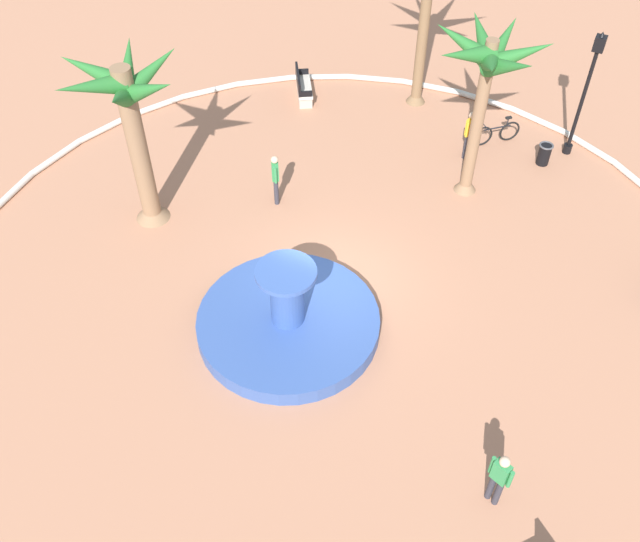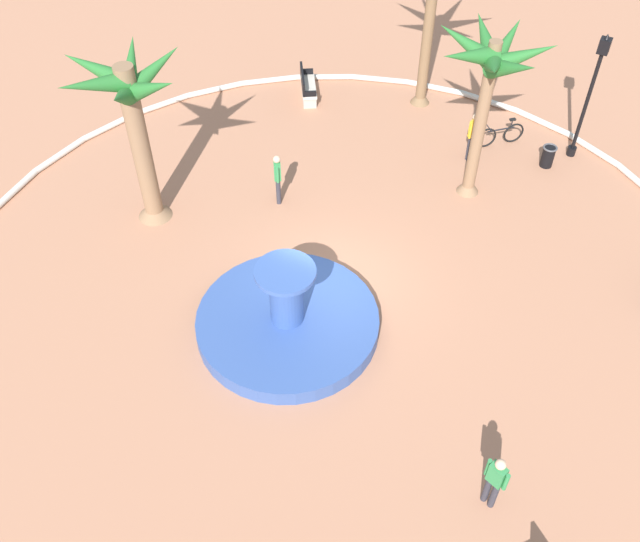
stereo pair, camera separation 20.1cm
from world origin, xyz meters
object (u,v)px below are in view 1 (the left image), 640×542
fountain (288,321)px  palm_tree_near_fountain (129,114)px  person_cyclist_photo (499,477)px  bench_southwest (303,89)px  palm_tree_mid_plaza (487,69)px  bicycle_red_frame (496,133)px  person_pedestrian_stroll (275,177)px  person_cyclist_helmet (469,132)px  lamppost (587,86)px  trash_bin (544,154)px

fountain → palm_tree_near_fountain: size_ratio=0.89×
person_cyclist_photo → bench_southwest: bearing=-48.6°
palm_tree_mid_plaza → bicycle_red_frame: 4.72m
person_pedestrian_stroll → person_cyclist_helmet: bearing=-133.2°
person_cyclist_helmet → bicycle_red_frame: bearing=-118.6°
palm_tree_near_fountain → lamppost: bearing=-139.9°
fountain → trash_bin: size_ratio=6.35×
bench_southwest → trash_bin: bench_southwest is taller
person_cyclist_photo → person_pedestrian_stroll: 10.82m
person_pedestrian_stroll → bicycle_red_frame: bearing=-130.8°
bench_southwest → trash_bin: bearing=179.7°
bicycle_red_frame → bench_southwest: bearing=3.0°
person_cyclist_helmet → palm_tree_near_fountain: bearing=43.4°
palm_tree_near_fountain → trash_bin: 12.88m
fountain → palm_tree_near_fountain: 6.85m
palm_tree_near_fountain → person_cyclist_photo: size_ratio=3.10×
person_cyclist_photo → fountain: bearing=-20.1°
lamppost → person_cyclist_photo: lamppost is taller
bicycle_red_frame → person_cyclist_helmet: bearing=61.4°
fountain → person_cyclist_photo: 6.41m
trash_bin → person_cyclist_helmet: size_ratio=0.43×
person_cyclist_helmet → person_pedestrian_stroll: person_pedestrian_stroll is taller
lamppost → person_cyclist_photo: size_ratio=2.53×
lamppost → palm_tree_near_fountain: bearing=40.1°
fountain → person_cyclist_helmet: (-1.76, -9.01, 0.63)m
person_cyclist_photo → lamppost: bearing=-84.3°
trash_bin → person_pedestrian_stroll: person_pedestrian_stroll is taller
trash_bin → person_cyclist_helmet: bearing=17.7°
palm_tree_mid_plaza → lamppost: palm_tree_mid_plaza is taller
lamppost → person_pedestrian_stroll: 9.91m
bicycle_red_frame → person_cyclist_photo: 12.90m
palm_tree_near_fountain → trash_bin: size_ratio=7.13×
fountain → palm_tree_mid_plaza: bearing=-107.2°
bench_southwest → person_cyclist_helmet: (-6.38, 0.80, 0.60)m
person_cyclist_photo → person_pedestrian_stroll: bearing=-36.7°
fountain → lamppost: 11.90m
fountain → palm_tree_near_fountain: (5.66, -2.00, 3.30)m
fountain → person_cyclist_helmet: fountain is taller
trash_bin → lamppost: bearing=-121.3°
palm_tree_mid_plaza → lamppost: (-2.41, -3.37, -1.68)m
bench_southwest → person_pedestrian_stroll: (-1.93, 5.54, 0.60)m
palm_tree_near_fountain → lamppost: (-10.35, -8.72, -1.12)m
bicycle_red_frame → person_cyclist_helmet: 1.45m
lamppost → person_cyclist_helmet: (2.93, 1.70, -1.54)m
person_pedestrian_stroll → palm_tree_near_fountain: bearing=37.4°
bench_southwest → person_pedestrian_stroll: bearing=109.2°
bicycle_red_frame → person_cyclist_helmet: (0.64, 1.17, 0.56)m
palm_tree_near_fountain → bicycle_red_frame: bearing=-134.6°
trash_bin → person_cyclist_helmet: (2.35, 0.75, 0.56)m
person_cyclist_helmet → person_cyclist_photo: bearing=110.6°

